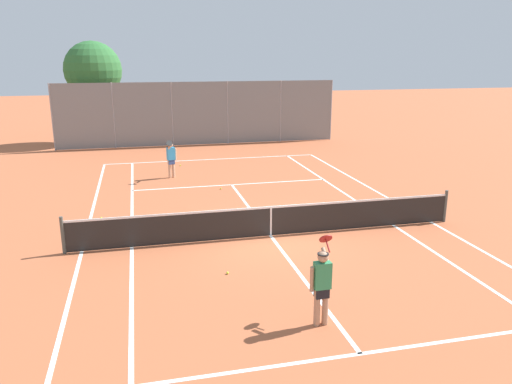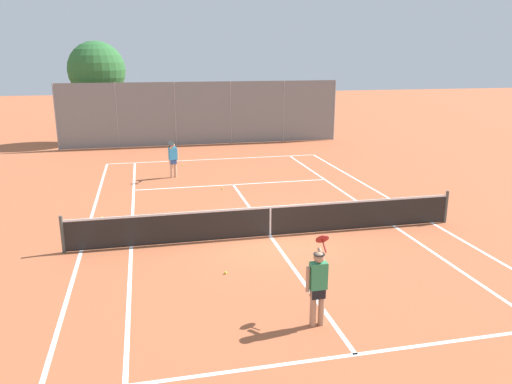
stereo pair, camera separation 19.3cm
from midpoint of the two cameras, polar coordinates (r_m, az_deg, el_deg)
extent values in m
plane|color=#B25B38|center=(15.28, 1.33, -5.05)|extent=(120.00, 120.00, 0.00)
cube|color=white|center=(26.54, -5.21, 3.74)|extent=(11.00, 0.10, 0.01)
cube|color=white|center=(14.95, -19.65, -6.46)|extent=(0.10, 23.80, 0.01)
cube|color=white|center=(17.44, 19.13, -3.30)|extent=(0.10, 23.80, 0.01)
cube|color=white|center=(14.84, -14.37, -6.17)|extent=(0.10, 23.80, 0.01)
cube|color=white|center=(16.76, 15.16, -3.72)|extent=(0.10, 23.80, 0.01)
cube|color=white|center=(9.86, 11.28, -17.68)|extent=(8.26, 0.10, 0.01)
cube|color=white|center=(21.25, -3.05, 0.84)|extent=(8.26, 0.10, 0.01)
cube|color=white|center=(15.28, 1.33, -5.04)|extent=(0.10, 12.80, 0.01)
cylinder|color=#474C47|center=(14.83, -21.57, -4.62)|extent=(0.10, 0.10, 1.07)
cylinder|color=#474C47|center=(17.52, 20.52, -1.51)|extent=(0.10, 0.10, 1.07)
cube|color=black|center=(15.13, 1.34, -3.40)|extent=(11.90, 0.02, 0.89)
cube|color=white|center=(14.99, 1.36, -1.75)|extent=(11.90, 0.03, 0.06)
cube|color=white|center=(15.13, 1.34, -3.47)|extent=(0.05, 0.03, 0.89)
cylinder|color=tan|center=(10.42, 6.44, -12.93)|extent=(0.13, 0.13, 0.82)
cylinder|color=tan|center=(10.48, 7.38, -12.79)|extent=(0.13, 0.13, 0.82)
cube|color=black|center=(10.30, 6.97, -11.24)|extent=(0.28, 0.18, 0.24)
cube|color=#338C59|center=(10.14, 7.04, -9.42)|extent=(0.34, 0.21, 0.56)
sphere|color=tan|center=(9.99, 7.11, -7.39)|extent=(0.22, 0.22, 0.22)
cylinder|color=black|center=(9.96, 7.13, -7.04)|extent=(0.23, 0.23, 0.02)
cylinder|color=tan|center=(10.10, 5.85, -9.88)|extent=(0.08, 0.08, 0.52)
cylinder|color=tan|center=(10.19, 7.50, -7.54)|extent=(0.09, 0.46, 0.35)
cylinder|color=maroon|center=(10.40, 7.67, -6.11)|extent=(0.04, 0.25, 0.22)
cylinder|color=maroon|center=(10.46, 7.44, -5.32)|extent=(0.28, 0.20, 0.23)
cylinder|color=#D8A884|center=(22.75, -9.66, 2.67)|extent=(0.13, 0.13, 0.82)
cylinder|color=#D8A884|center=(22.69, -10.08, 2.61)|extent=(0.13, 0.13, 0.82)
cube|color=#334C8C|center=(22.65, -9.91, 3.45)|extent=(0.32, 0.26, 0.24)
cube|color=#3399D8|center=(22.58, -9.95, 4.35)|extent=(0.39, 0.30, 0.56)
sphere|color=#D8A884|center=(22.51, -10.00, 5.32)|extent=(0.22, 0.22, 0.22)
cylinder|color=black|center=(22.50, -10.00, 5.49)|extent=(0.23, 0.23, 0.02)
cylinder|color=#D8A884|center=(22.67, -9.43, 4.26)|extent=(0.08, 0.08, 0.52)
cylinder|color=#D8A884|center=(22.35, -10.16, 4.98)|extent=(0.22, 0.46, 0.35)
cylinder|color=black|center=(22.04, -10.24, 5.26)|extent=(0.11, 0.25, 0.22)
cylinder|color=black|center=(21.91, -10.14, 5.49)|extent=(0.33, 0.27, 0.23)
sphere|color=#D1DB33|center=(12.76, -3.71, -9.21)|extent=(0.07, 0.07, 0.07)
sphere|color=#D1DB33|center=(25.14, -8.87, 3.03)|extent=(0.07, 0.07, 0.07)
sphere|color=#D1DB33|center=(17.64, -17.58, -2.85)|extent=(0.07, 0.07, 0.07)
sphere|color=#D1DB33|center=(20.56, -4.30, 0.40)|extent=(0.07, 0.07, 0.07)
sphere|color=#D1DB33|center=(16.25, 2.61, -3.67)|extent=(0.07, 0.07, 0.07)
cylinder|color=gray|center=(30.95, -22.45, 7.89)|extent=(0.08, 0.08, 3.82)
cylinder|color=gray|center=(30.61, -16.13, 8.37)|extent=(0.08, 0.08, 3.82)
cylinder|color=gray|center=(30.64, -9.74, 8.76)|extent=(0.08, 0.08, 3.82)
cylinder|color=gray|center=(31.05, -3.43, 9.03)|extent=(0.08, 0.08, 3.82)
cylinder|color=gray|center=(31.80, 2.65, 9.20)|extent=(0.08, 0.08, 3.82)
cylinder|color=gray|center=(32.89, 8.40, 9.26)|extent=(0.08, 0.08, 3.82)
cube|color=slate|center=(30.80, -6.57, 8.91)|extent=(16.91, 0.02, 3.78)
cylinder|color=brown|center=(32.99, -17.90, 8.19)|extent=(0.29, 0.29, 3.24)
sphere|color=#2D6B33|center=(32.79, -18.31, 13.09)|extent=(3.46, 3.46, 3.46)
sphere|color=#2D6B33|center=(32.81, -17.76, 12.38)|extent=(1.99, 1.99, 1.99)
camera|label=1|loc=(0.10, -90.34, -0.09)|focal=35.00mm
camera|label=2|loc=(0.10, 89.66, 0.09)|focal=35.00mm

